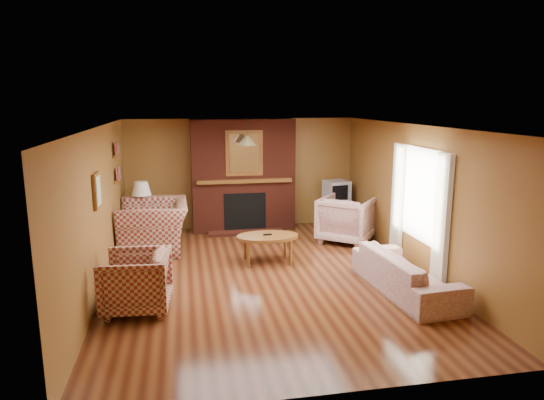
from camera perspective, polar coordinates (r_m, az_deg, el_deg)
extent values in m
plane|color=#431D0E|center=(7.90, -0.56, -8.99)|extent=(6.50, 6.50, 0.00)
plane|color=white|center=(7.40, -0.60, 8.67)|extent=(6.50, 6.50, 0.00)
plane|color=brown|center=(10.73, -3.59, 3.13)|extent=(6.50, 0.00, 6.50)
plane|color=brown|center=(4.52, 6.66, -9.00)|extent=(6.50, 0.00, 6.50)
plane|color=brown|center=(7.55, -19.61, -1.16)|extent=(0.00, 6.50, 6.50)
plane|color=brown|center=(8.35, 16.56, 0.22)|extent=(0.00, 6.50, 6.50)
cube|color=#511C11|center=(10.48, -3.42, 2.94)|extent=(2.20, 0.50, 2.40)
cube|color=black|center=(10.40, -3.21, -1.34)|extent=(0.90, 0.06, 0.80)
cube|color=#511C11|center=(10.34, -3.07, -3.82)|extent=(1.60, 0.35, 0.06)
cube|color=brown|center=(10.23, -3.23, 2.27)|extent=(2.00, 0.18, 0.08)
cube|color=brown|center=(10.18, -3.29, 5.52)|extent=(0.78, 0.05, 0.95)
cube|color=white|center=(10.15, -3.26, 5.50)|extent=(0.62, 0.02, 0.80)
cube|color=beige|center=(7.54, 19.34, -2.32)|extent=(0.08, 0.35, 2.00)
cube|color=beige|center=(8.84, 14.56, -0.05)|extent=(0.08, 0.35, 2.00)
cube|color=white|center=(8.15, 17.11, 0.63)|extent=(0.03, 1.10, 1.50)
cube|color=brown|center=(9.37, -17.74, 2.29)|extent=(0.06, 0.55, 0.04)
cube|color=brown|center=(9.31, -17.91, 5.02)|extent=(0.06, 0.55, 0.04)
cube|color=brown|center=(7.19, -19.93, 1.05)|extent=(0.04, 0.40, 0.50)
cube|color=white|center=(7.19, -19.73, 1.06)|extent=(0.01, 0.32, 0.42)
cylinder|color=black|center=(9.68, -2.97, 8.29)|extent=(0.01, 0.01, 0.35)
cone|color=#BB7F4B|center=(9.70, -2.96, 7.00)|extent=(0.36, 0.36, 0.18)
imported|color=maroon|center=(9.40, -13.72, -2.99)|extent=(1.27, 1.45, 0.93)
imported|color=maroon|center=(6.82, -15.73, -9.25)|extent=(0.95, 0.93, 0.81)
imported|color=beige|center=(7.47, 15.49, -8.26)|extent=(0.96, 2.09, 0.59)
imported|color=beige|center=(9.79, 8.74, -2.25)|extent=(1.39, 1.39, 0.91)
ellipsoid|color=brown|center=(8.41, -0.54, -4.33)|extent=(1.08, 0.67, 0.06)
cube|color=black|center=(8.40, -0.54, -4.08)|extent=(0.15, 0.05, 0.02)
cylinder|color=brown|center=(8.75, 1.56, -5.39)|extent=(0.05, 0.05, 0.44)
cylinder|color=brown|center=(8.64, -3.16, -5.64)|extent=(0.05, 0.05, 0.44)
cylinder|color=brown|center=(8.35, 2.18, -6.24)|extent=(0.05, 0.05, 0.44)
cylinder|color=brown|center=(8.23, -2.77, -6.52)|extent=(0.05, 0.05, 0.44)
cube|color=brown|center=(10.08, -14.90, -3.10)|extent=(0.46, 0.46, 0.57)
sphere|color=silver|center=(9.98, -15.03, -0.65)|extent=(0.31, 0.31, 0.31)
cylinder|color=black|center=(9.95, -15.09, 0.33)|extent=(0.03, 0.03, 0.10)
cone|color=white|center=(9.91, -15.14, 1.33)|extent=(0.39, 0.39, 0.27)
cube|color=black|center=(10.90, 7.53, -1.62)|extent=(0.57, 0.52, 0.60)
cube|color=#B1B4B9|center=(10.79, 7.60, 1.10)|extent=(0.57, 0.55, 0.45)
cube|color=black|center=(10.57, 8.01, 0.86)|extent=(0.37, 0.09, 0.32)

